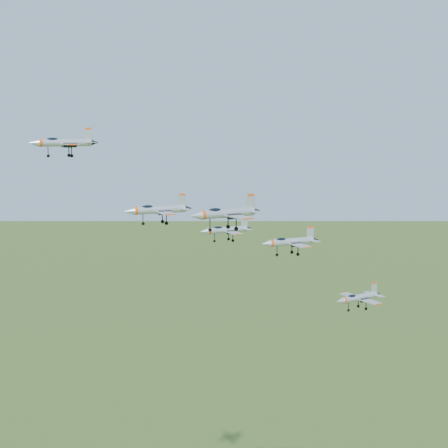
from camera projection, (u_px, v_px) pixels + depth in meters
name	position (u px, v px, depth m)	size (l,w,h in m)	color
jet_lead	(63.00, 143.00, 117.27)	(13.24, 10.92, 3.54)	#B0B6BE
jet_left_high	(158.00, 210.00, 117.49)	(13.44, 11.02, 3.61)	#B0B6BE
jet_right_high	(225.00, 213.00, 103.21)	(13.88, 11.60, 3.71)	#B0B6BE
jet_left_low	(226.00, 230.00, 124.30)	(11.37, 9.34, 3.05)	#B0B6BE
jet_right_low	(290.00, 242.00, 112.58)	(11.94, 9.81, 3.20)	#B0B6BE
jet_trail	(358.00, 297.00, 131.33)	(12.66, 10.59, 3.39)	#B0B6BE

